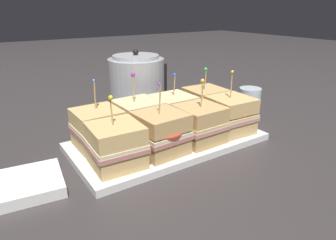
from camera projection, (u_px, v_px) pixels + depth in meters
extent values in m
plane|color=#383333|center=(168.00, 144.00, 0.81)|extent=(6.00, 6.00, 0.00)
cube|color=white|center=(168.00, 143.00, 0.81)|extent=(0.50, 0.26, 0.01)
cube|color=white|center=(168.00, 140.00, 0.80)|extent=(0.50, 0.26, 0.01)
cube|color=tan|center=(117.00, 157.00, 0.66)|extent=(0.11, 0.11, 0.04)
cube|color=tan|center=(116.00, 147.00, 0.65)|extent=(0.12, 0.12, 0.01)
cube|color=beige|center=(116.00, 143.00, 0.65)|extent=(0.12, 0.12, 0.01)
cube|color=#E0B771|center=(115.00, 133.00, 0.64)|extent=(0.11, 0.11, 0.04)
cylinder|color=tan|center=(112.00, 114.00, 0.63)|extent=(0.00, 0.01, 0.07)
sphere|color=yellow|center=(111.00, 98.00, 0.61)|extent=(0.01, 0.01, 0.01)
cube|color=tan|center=(161.00, 144.00, 0.72)|extent=(0.11, 0.11, 0.04)
cube|color=tan|center=(161.00, 135.00, 0.71)|extent=(0.12, 0.12, 0.01)
cube|color=beige|center=(161.00, 132.00, 0.71)|extent=(0.12, 0.12, 0.01)
cylinder|color=red|center=(165.00, 132.00, 0.69)|extent=(0.08, 0.08, 0.00)
cube|color=tan|center=(161.00, 121.00, 0.70)|extent=(0.11, 0.11, 0.04)
cylinder|color=tan|center=(160.00, 102.00, 0.68)|extent=(0.00, 0.01, 0.08)
sphere|color=purple|center=(160.00, 85.00, 0.66)|extent=(0.01, 0.01, 0.01)
cube|color=tan|center=(199.00, 134.00, 0.78)|extent=(0.11, 0.11, 0.04)
cube|color=tan|center=(199.00, 125.00, 0.77)|extent=(0.12, 0.12, 0.01)
cube|color=beige|center=(200.00, 122.00, 0.77)|extent=(0.11, 0.11, 0.01)
cube|color=tan|center=(200.00, 114.00, 0.76)|extent=(0.11, 0.11, 0.04)
cylinder|color=tan|center=(202.00, 96.00, 0.74)|extent=(0.00, 0.01, 0.08)
sphere|color=yellow|center=(203.00, 81.00, 0.72)|extent=(0.01, 0.01, 0.01)
cube|color=tan|center=(230.00, 125.00, 0.84)|extent=(0.11, 0.11, 0.04)
cube|color=tan|center=(230.00, 117.00, 0.83)|extent=(0.12, 0.12, 0.01)
cube|color=beige|center=(231.00, 114.00, 0.83)|extent=(0.12, 0.12, 0.01)
cylinder|color=red|center=(236.00, 114.00, 0.81)|extent=(0.07, 0.07, 0.00)
cube|color=#E0B771|center=(231.00, 104.00, 0.82)|extent=(0.11, 0.11, 0.04)
cylinder|color=tan|center=(231.00, 87.00, 0.80)|extent=(0.00, 0.00, 0.08)
sphere|color=yellow|center=(232.00, 72.00, 0.79)|extent=(0.01, 0.01, 0.01)
cube|color=tan|center=(99.00, 139.00, 0.75)|extent=(0.11, 0.11, 0.04)
cube|color=tan|center=(98.00, 130.00, 0.75)|extent=(0.12, 0.12, 0.01)
cube|color=beige|center=(98.00, 126.00, 0.74)|extent=(0.11, 0.11, 0.01)
cube|color=#E0B771|center=(97.00, 117.00, 0.73)|extent=(0.11, 0.11, 0.04)
cylinder|color=tan|center=(95.00, 97.00, 0.73)|extent=(0.00, 0.01, 0.08)
sphere|color=blue|center=(94.00, 81.00, 0.71)|extent=(0.01, 0.01, 0.01)
cube|color=beige|center=(138.00, 130.00, 0.81)|extent=(0.11, 0.11, 0.04)
cube|color=tan|center=(138.00, 121.00, 0.80)|extent=(0.12, 0.12, 0.01)
cube|color=beige|center=(138.00, 118.00, 0.80)|extent=(0.11, 0.11, 0.01)
cylinder|color=red|center=(141.00, 118.00, 0.78)|extent=(0.07, 0.07, 0.00)
cube|color=beige|center=(137.00, 108.00, 0.79)|extent=(0.11, 0.11, 0.04)
cylinder|color=tan|center=(134.00, 90.00, 0.77)|extent=(0.00, 0.01, 0.08)
sphere|color=purple|center=(133.00, 75.00, 0.75)|extent=(0.01, 0.01, 0.01)
cube|color=beige|center=(173.00, 121.00, 0.87)|extent=(0.11, 0.11, 0.04)
cube|color=tan|center=(173.00, 113.00, 0.86)|extent=(0.11, 0.11, 0.01)
cube|color=beige|center=(173.00, 110.00, 0.86)|extent=(0.11, 0.11, 0.01)
cube|color=beige|center=(173.00, 102.00, 0.85)|extent=(0.11, 0.11, 0.04)
cylinder|color=tan|center=(174.00, 87.00, 0.84)|extent=(0.00, 0.01, 0.07)
sphere|color=blue|center=(174.00, 75.00, 0.82)|extent=(0.01, 0.01, 0.01)
cube|color=tan|center=(205.00, 114.00, 0.93)|extent=(0.11, 0.11, 0.04)
cube|color=tan|center=(205.00, 106.00, 0.92)|extent=(0.12, 0.12, 0.01)
cube|color=beige|center=(205.00, 103.00, 0.92)|extent=(0.12, 0.12, 0.01)
cylinder|color=red|center=(209.00, 103.00, 0.90)|extent=(0.07, 0.07, 0.00)
cube|color=tan|center=(206.00, 95.00, 0.91)|extent=(0.11, 0.11, 0.04)
cylinder|color=tan|center=(205.00, 81.00, 0.89)|extent=(0.00, 0.01, 0.07)
sphere|color=green|center=(206.00, 69.00, 0.87)|extent=(0.01, 0.01, 0.01)
cylinder|color=#B7BABF|center=(137.00, 85.00, 1.04)|extent=(0.19, 0.19, 0.18)
cylinder|color=#B7BABF|center=(136.00, 57.00, 1.01)|extent=(0.16, 0.16, 0.01)
sphere|color=black|center=(136.00, 52.00, 1.00)|extent=(0.02, 0.02, 0.02)
cube|color=black|center=(163.00, 79.00, 1.10)|extent=(0.02, 0.02, 0.11)
cylinder|color=silver|center=(249.00, 103.00, 0.99)|extent=(0.07, 0.07, 0.10)
cube|color=white|center=(28.00, 184.00, 0.61)|extent=(0.15, 0.15, 0.02)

